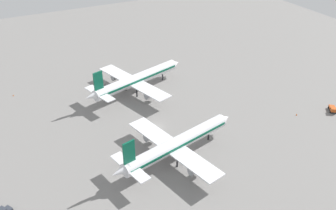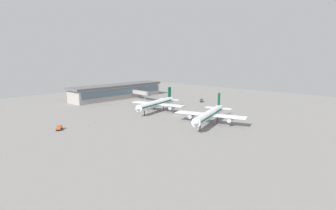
{
  "view_description": "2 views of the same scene",
  "coord_description": "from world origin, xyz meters",
  "px_view_note": "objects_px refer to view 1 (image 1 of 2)",
  "views": [
    {
      "loc": [
        -42.74,
        -90.78,
        69.15
      ],
      "look_at": [
        7.53,
        6.22,
        3.04
      ],
      "focal_mm": 39.34,
      "sensor_mm": 36.0,
      "label": 1
    },
    {
      "loc": [
        117.67,
        100.99,
        33.86
      ],
      "look_at": [
        2.66,
        -3.36,
        6.18
      ],
      "focal_mm": 29.65,
      "sensor_mm": 36.0,
      "label": 2
    }
  ],
  "objects_px": {
    "airplane_at_gate": "(176,144)",
    "airplane_taxiing": "(136,80)",
    "safety_cone_near_gate": "(13,95)",
    "pushback_tractor": "(333,109)",
    "safety_cone_mid_apron": "(297,115)"
  },
  "relations": [
    {
      "from": "airplane_at_gate",
      "to": "airplane_taxiing",
      "type": "xyz_separation_m",
      "value": [
        5.54,
        42.35,
        0.13
      ]
    },
    {
      "from": "safety_cone_mid_apron",
      "to": "airplane_taxiing",
      "type": "bearing_deg",
      "value": 135.66
    },
    {
      "from": "airplane_at_gate",
      "to": "airplane_taxiing",
      "type": "bearing_deg",
      "value": 69.69
    },
    {
      "from": "pushback_tractor",
      "to": "safety_cone_mid_apron",
      "type": "relative_size",
      "value": 7.74
    },
    {
      "from": "airplane_at_gate",
      "to": "safety_cone_near_gate",
      "type": "distance_m",
      "value": 71.23
    },
    {
      "from": "airplane_at_gate",
      "to": "safety_cone_near_gate",
      "type": "relative_size",
      "value": 73.0
    },
    {
      "from": "pushback_tractor",
      "to": "safety_cone_mid_apron",
      "type": "height_order",
      "value": "pushback_tractor"
    },
    {
      "from": "safety_cone_near_gate",
      "to": "airplane_at_gate",
      "type": "bearing_deg",
      "value": -58.22
    },
    {
      "from": "airplane_at_gate",
      "to": "airplane_taxiing",
      "type": "height_order",
      "value": "airplane_taxiing"
    },
    {
      "from": "airplane_taxiing",
      "to": "safety_cone_near_gate",
      "type": "xyz_separation_m",
      "value": [
        -42.98,
        18.08,
        -4.72
      ]
    },
    {
      "from": "airplane_at_gate",
      "to": "safety_cone_mid_apron",
      "type": "bearing_deg",
      "value": -11.92
    },
    {
      "from": "airplane_taxiing",
      "to": "pushback_tractor",
      "type": "xyz_separation_m",
      "value": [
        55.57,
        -45.42,
        -4.05
      ]
    },
    {
      "from": "airplane_taxiing",
      "to": "pushback_tractor",
      "type": "height_order",
      "value": "airplane_taxiing"
    },
    {
      "from": "pushback_tractor",
      "to": "safety_cone_near_gate",
      "type": "height_order",
      "value": "pushback_tractor"
    },
    {
      "from": "airplane_at_gate",
      "to": "pushback_tractor",
      "type": "distance_m",
      "value": 61.32
    }
  ]
}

